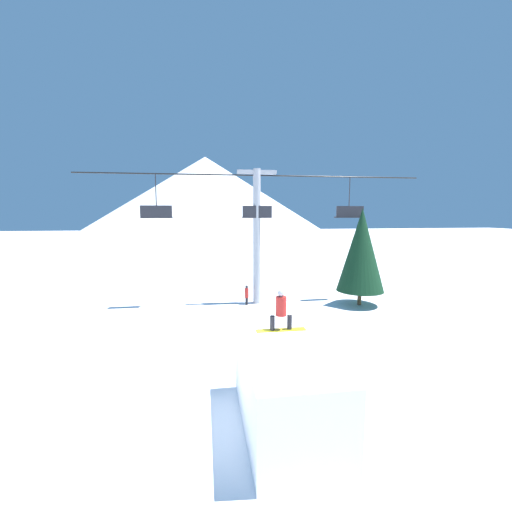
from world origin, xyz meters
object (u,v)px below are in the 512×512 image
(snow_ramp, at_px, (286,388))
(distant_skier, at_px, (247,294))
(snowboarder, at_px, (281,311))
(pine_tree_near, at_px, (361,250))

(snow_ramp, bearing_deg, distant_skier, 87.70)
(snow_ramp, height_order, snowboarder, snowboarder)
(pine_tree_near, relative_size, distant_skier, 4.83)
(snow_ramp, xyz_separation_m, snowboarder, (0.19, 1.45, 1.68))
(snow_ramp, distance_m, snowboarder, 2.22)
(snowboarder, distance_m, pine_tree_near, 12.12)
(snow_ramp, distance_m, pine_tree_near, 13.60)
(snow_ramp, relative_size, distant_skier, 3.59)
(snowboarder, xyz_separation_m, distant_skier, (0.31, 10.80, -2.08))
(pine_tree_near, distance_m, distant_skier, 7.50)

